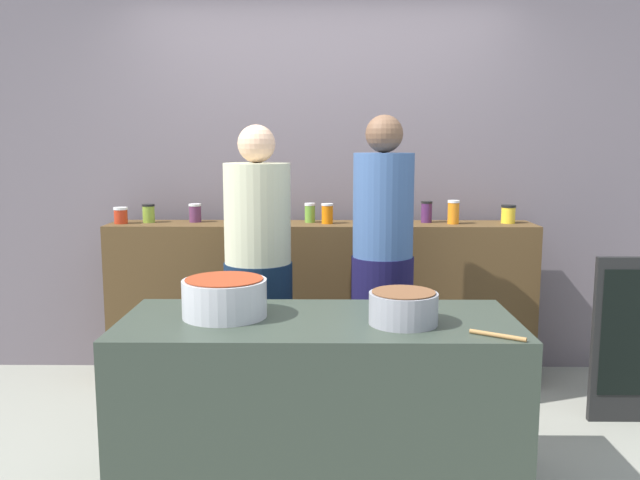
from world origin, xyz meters
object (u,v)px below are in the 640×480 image
Objects in this scene: preserve_jar_8 at (453,212)px; preserve_jar_9 at (508,214)px; preserve_jar_2 at (195,213)px; cook_in_cap at (382,283)px; wooden_spoon at (498,335)px; cooking_pot_left at (225,298)px; preserve_jar_4 at (310,213)px; preserve_jar_3 at (235,214)px; preserve_jar_7 at (427,212)px; chalkboard_sign at (636,339)px; preserve_jar_5 at (327,213)px; cook_with_tongs at (258,290)px; preserve_jar_6 at (365,216)px; preserve_jar_0 at (121,215)px; cooking_pot_center at (403,308)px; preserve_jar_1 at (149,213)px.

preserve_jar_9 is at bearing 6.33° from preserve_jar_8.
preserve_jar_2 reaches higher than preserve_jar_9.
wooden_spoon is at bearing -72.46° from cook_in_cap.
preserve_jar_4 is at bearing 76.69° from cooking_pot_left.
preserve_jar_3 is 0.89× the size of preserve_jar_7.
preserve_jar_3 is 0.13× the size of chalkboard_sign.
preserve_jar_4 is at bearing 175.81° from preserve_jar_8.
preserve_jar_5 reaches higher than cooking_pot_left.
wooden_spoon is 1.52m from cook_with_tongs.
preserve_jar_6 is (1.09, -0.09, -0.01)m from preserve_jar_2.
preserve_jar_0 is 3.14m from chalkboard_sign.
preserve_jar_3 is at bearing -176.39° from preserve_jar_5.
preserve_jar_5 is 0.44× the size of cooking_pot_center.
preserve_jar_6 is at bearing -4.73° from preserve_jar_2.
preserve_jar_0 is at bearing 169.10° from chalkboard_sign.
cooking_pot_left reaches higher than cooking_pot_center.
preserve_jar_0 is at bearing 161.99° from cook_in_cap.
chalkboard_sign is (1.41, -0.06, -0.30)m from cook_in_cap.
preserve_jar_8 is (1.37, 0.03, 0.01)m from preserve_jar_3.
preserve_jar_7 is (1.94, 0.08, 0.02)m from preserve_jar_0.
chalkboard_sign is (1.40, 0.87, -0.40)m from cooking_pot_center.
preserve_jar_7 reaches higher than preserve_jar_1.
cooking_pot_center is at bearing -74.34° from preserve_jar_4.
cook_with_tongs is (0.47, -0.63, -0.36)m from preserve_jar_2.
preserve_jar_2 is 0.74m from preserve_jar_4.
cook_in_cap is (-0.01, 0.92, -0.10)m from cooking_pot_center.
preserve_jar_9 is at bearing 131.64° from chalkboard_sign.
preserve_jar_0 is at bearing 140.13° from wooden_spoon.
preserve_jar_3 is 0.55× the size of wooden_spoon.
wooden_spoon is (1.97, -1.64, -0.29)m from preserve_jar_0.
cooking_pot_center is 1.69m from chalkboard_sign.
preserve_jar_0 is at bearing -176.34° from preserve_jar_4.
preserve_jar_5 is 1.81m from wooden_spoon.
cook_in_cap is (0.42, -0.60, -0.33)m from preserve_jar_4.
cooking_pot_center is (0.89, -1.43, -0.24)m from preserve_jar_3.
cooking_pot_left is at bearing -74.11° from preserve_jar_2.
preserve_jar_2 is 0.07× the size of cook_with_tongs.
wooden_spoon is at bearing -89.23° from preserve_jar_7.
cook_with_tongs is (0.19, -0.52, -0.36)m from preserve_jar_3.
preserve_jar_6 is 1.70m from chalkboard_sign.
preserve_jar_5 is 1.15m from preserve_jar_9.
cook_with_tongs reaches higher than preserve_jar_3.
preserve_jar_9 is at bearing -1.06° from preserve_jar_2.
preserve_jar_1 is 0.07× the size of cook_with_tongs.
preserve_jar_2 is at bearing 131.17° from wooden_spoon.
wooden_spoon is at bearing -48.83° from preserve_jar_2.
preserve_jar_3 is 0.66m from cook_with_tongs.
chalkboard_sign is (2.10, -0.04, -0.27)m from cook_with_tongs.
cook_with_tongs is at bearing -69.40° from preserve_jar_3.
wooden_spoon is (-0.49, -1.69, -0.29)m from preserve_jar_9.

